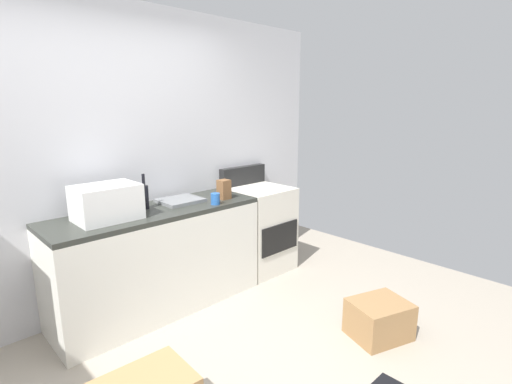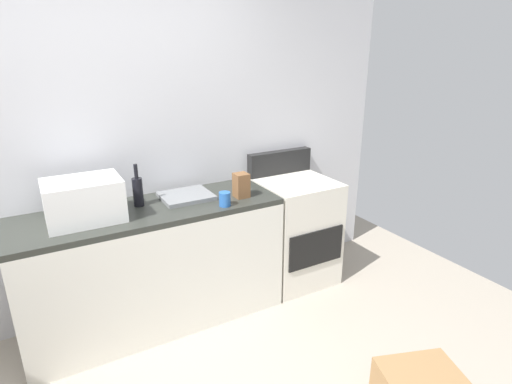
{
  "view_description": "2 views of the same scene",
  "coord_description": "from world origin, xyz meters",
  "px_view_note": "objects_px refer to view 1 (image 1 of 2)",
  "views": [
    {
      "loc": [
        -1.25,
        -1.63,
        1.76
      ],
      "look_at": [
        0.99,
        0.7,
        1.02
      ],
      "focal_mm": 26.86,
      "sensor_mm": 36.0,
      "label": 1
    },
    {
      "loc": [
        -0.37,
        -1.46,
        1.94
      ],
      "look_at": [
        1.01,
        0.98,
        0.96
      ],
      "focal_mm": 28.94,
      "sensor_mm": 36.0,
      "label": 2
    }
  ],
  "objects_px": {
    "microwave": "(107,202)",
    "knife_block": "(224,189)",
    "cardboard_box_medium": "(379,319)",
    "stove_oven": "(259,227)",
    "coffee_mug": "(215,199)",
    "wine_bottle": "(144,196)"
  },
  "relations": [
    {
      "from": "microwave",
      "to": "knife_block",
      "type": "xyz_separation_m",
      "value": [
        1.06,
        -0.1,
        -0.05
      ]
    },
    {
      "from": "knife_block",
      "to": "cardboard_box_medium",
      "type": "height_order",
      "value": "knife_block"
    },
    {
      "from": "stove_oven",
      "to": "cardboard_box_medium",
      "type": "bearing_deg",
      "value": -98.56
    },
    {
      "from": "stove_oven",
      "to": "cardboard_box_medium",
      "type": "distance_m",
      "value": 1.62
    },
    {
      "from": "coffee_mug",
      "to": "knife_block",
      "type": "xyz_separation_m",
      "value": [
        0.18,
        0.11,
        0.04
      ]
    },
    {
      "from": "wine_bottle",
      "to": "knife_block",
      "type": "bearing_deg",
      "value": -15.24
    },
    {
      "from": "wine_bottle",
      "to": "coffee_mug",
      "type": "height_order",
      "value": "wine_bottle"
    },
    {
      "from": "coffee_mug",
      "to": "cardboard_box_medium",
      "type": "bearing_deg",
      "value": -69.0
    },
    {
      "from": "cardboard_box_medium",
      "to": "coffee_mug",
      "type": "bearing_deg",
      "value": 111.0
    },
    {
      "from": "stove_oven",
      "to": "knife_block",
      "type": "distance_m",
      "value": 0.78
    },
    {
      "from": "coffee_mug",
      "to": "knife_block",
      "type": "distance_m",
      "value": 0.22
    },
    {
      "from": "knife_block",
      "to": "cardboard_box_medium",
      "type": "distance_m",
      "value": 1.72
    },
    {
      "from": "knife_block",
      "to": "stove_oven",
      "type": "bearing_deg",
      "value": 11.5
    },
    {
      "from": "wine_bottle",
      "to": "cardboard_box_medium",
      "type": "xyz_separation_m",
      "value": [
        1.04,
        -1.65,
        -0.87
      ]
    },
    {
      "from": "wine_bottle",
      "to": "stove_oven",
      "type": "bearing_deg",
      "value": -3.41
    },
    {
      "from": "stove_oven",
      "to": "wine_bottle",
      "type": "xyz_separation_m",
      "value": [
        -1.28,
        0.08,
        0.54
      ]
    },
    {
      "from": "stove_oven",
      "to": "wine_bottle",
      "type": "distance_m",
      "value": 1.39
    },
    {
      "from": "microwave",
      "to": "knife_block",
      "type": "distance_m",
      "value": 1.07
    },
    {
      "from": "stove_oven",
      "to": "knife_block",
      "type": "relative_size",
      "value": 6.11
    },
    {
      "from": "stove_oven",
      "to": "knife_block",
      "type": "xyz_separation_m",
      "value": [
        -0.57,
        -0.12,
        0.52
      ]
    },
    {
      "from": "stove_oven",
      "to": "wine_bottle",
      "type": "relative_size",
      "value": 3.67
    },
    {
      "from": "stove_oven",
      "to": "microwave",
      "type": "height_order",
      "value": "microwave"
    }
  ]
}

